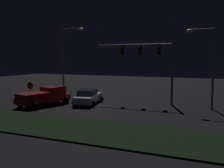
% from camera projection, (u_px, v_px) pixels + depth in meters
% --- Properties ---
extents(ground_plane, '(80.00, 80.00, 0.00)m').
position_uv_depth(ground_plane, '(96.00, 105.00, 25.31)').
color(ground_plane, black).
extents(grass_median, '(27.24, 5.17, 0.10)m').
position_uv_depth(grass_median, '(45.00, 124.00, 17.88)').
color(grass_median, black).
rests_on(grass_median, ground_plane).
extents(pickup_truck, '(3.79, 5.73, 1.80)m').
position_uv_depth(pickup_truck, '(45.00, 95.00, 25.30)').
color(pickup_truck, maroon).
rests_on(pickup_truck, ground_plane).
extents(car_sedan, '(2.99, 4.65, 1.51)m').
position_uv_depth(car_sedan, '(88.00, 97.00, 25.95)').
color(car_sedan, silver).
rests_on(car_sedan, ground_plane).
extents(traffic_signal_gantry, '(8.32, 0.56, 6.50)m').
position_uv_depth(traffic_signal_gantry, '(149.00, 56.00, 26.07)').
color(traffic_signal_gantry, slate).
rests_on(traffic_signal_gantry, ground_plane).
extents(street_lamp_left, '(2.92, 0.44, 8.29)m').
position_uv_depth(street_lamp_left, '(67.00, 54.00, 30.12)').
color(street_lamp_left, slate).
rests_on(street_lamp_left, ground_plane).
extents(street_lamp_right, '(2.63, 0.44, 7.50)m').
position_uv_depth(street_lamp_right, '(207.00, 57.00, 23.13)').
color(street_lamp_right, slate).
rests_on(street_lamp_right, ground_plane).
extents(stop_sign, '(0.76, 0.08, 2.23)m').
position_uv_depth(stop_sign, '(30.00, 88.00, 26.60)').
color(stop_sign, slate).
rests_on(stop_sign, ground_plane).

